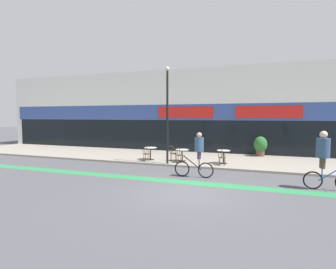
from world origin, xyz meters
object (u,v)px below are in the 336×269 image
at_px(cyclist_0, 324,155).
at_px(lamp_post, 167,108).
at_px(bistro_table_2, 224,154).
at_px(cafe_chair_1_near, 179,154).
at_px(cafe_chair_2_near, 222,156).
at_px(cafe_chair_0_near, 146,153).
at_px(cyclist_1, 197,152).
at_px(cafe_chair_1_side, 172,152).
at_px(bistro_table_0, 150,151).
at_px(bistro_table_1, 182,153).
at_px(planter_pot, 260,145).

bearing_deg(cyclist_0, lamp_post, 158.15).
relative_size(bistro_table_2, cafe_chair_1_near, 0.85).
bearing_deg(cafe_chair_2_near, cafe_chair_1_near, 91.19).
relative_size(cafe_chair_0_near, cyclist_1, 0.43).
distance_m(bistro_table_2, cafe_chair_1_side, 3.08).
height_order(cafe_chair_1_side, cyclist_1, cyclist_1).
relative_size(bistro_table_0, cyclist_1, 0.38).
height_order(cafe_chair_0_near, lamp_post, lamp_post).
relative_size(bistro_table_1, bistro_table_2, 1.04).
bearing_deg(cafe_chair_1_side, cyclist_1, -59.61).
xyz_separation_m(bistro_table_0, cyclist_0, (8.73, -3.57, 0.67)).
relative_size(cafe_chair_2_near, planter_pot, 0.68).
xyz_separation_m(bistro_table_0, bistro_table_1, (2.02, 0.15, -0.04)).
distance_m(cafe_chair_1_side, cyclist_1, 4.08).
bearing_deg(cafe_chair_2_near, cyclist_1, 165.58).
distance_m(bistro_table_1, cafe_chair_0_near, 2.16).
height_order(cafe_chair_2_near, cyclist_0, cyclist_0).
relative_size(planter_pot, cyclist_0, 0.59).
xyz_separation_m(cafe_chair_2_near, cyclist_0, (4.27, -3.10, 0.71)).
xyz_separation_m(bistro_table_0, planter_pot, (6.43, 3.84, 0.17)).
relative_size(bistro_table_2, planter_pot, 0.57).
distance_m(cafe_chair_1_side, lamp_post, 2.82).
relative_size(bistro_table_0, cyclist_0, 0.35).
distance_m(cafe_chair_0_near, cafe_chair_1_side, 1.58).
relative_size(bistro_table_1, cafe_chair_1_side, 0.88).
xyz_separation_m(cyclist_0, cyclist_1, (-5.01, 0.40, -0.18)).
xyz_separation_m(planter_pot, cyclist_0, (2.30, -7.40, 0.50)).
height_order(cafe_chair_0_near, planter_pot, planter_pot).
height_order(bistro_table_2, cafe_chair_0_near, cafe_chair_0_near).
bearing_deg(planter_pot, cafe_chair_1_near, -135.72).
bearing_deg(bistro_table_2, cafe_chair_2_near, -90.11).
relative_size(planter_pot, lamp_post, 0.24).
bearing_deg(cafe_chair_1_near, cafe_chair_1_side, 50.23).
bearing_deg(cyclist_1, cyclist_0, 173.19).
relative_size(cafe_chair_2_near, cyclist_1, 0.43).
bearing_deg(cafe_chair_1_side, lamp_post, -92.04).
bearing_deg(planter_pot, cyclist_0, -72.74).
bearing_deg(cyclist_0, bistro_table_1, 149.40).
bearing_deg(planter_pot, bistro_table_1, -140.13).
bearing_deg(cafe_chair_0_near, cafe_chair_1_near, -87.57).
relative_size(cafe_chair_2_near, cyclist_0, 0.40).
height_order(bistro_table_1, lamp_post, lamp_post).
relative_size(cafe_chair_0_near, lamp_post, 0.16).
distance_m(bistro_table_1, cyclist_1, 3.77).
height_order(bistro_table_1, cafe_chair_1_side, cafe_chair_1_side).
bearing_deg(cyclist_0, cyclist_1, 173.79).
bearing_deg(bistro_table_2, bistro_table_0, -177.97).
distance_m(bistro_table_1, cafe_chair_1_near, 0.63).
relative_size(cafe_chair_1_side, cafe_chair_2_near, 1.00).
height_order(bistro_table_0, planter_pot, planter_pot).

